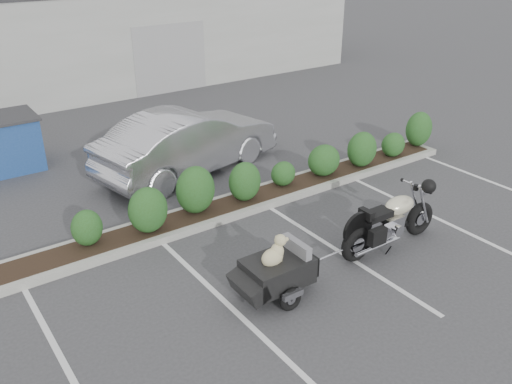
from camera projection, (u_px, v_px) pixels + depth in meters
ground at (274, 258)px, 10.43m from camera, size 90.00×90.00×0.00m
planter_kerb at (252, 200)px, 12.54m from camera, size 12.00×1.00×0.15m
building at (25, 32)px, 22.09m from camera, size 26.00×10.00×4.00m
motorcycle at (391, 222)px, 10.56m from camera, size 2.50×0.84×1.44m
pet_trailer at (276, 270)px, 9.17m from camera, size 1.98×1.10×1.19m
sedan at (188, 142)px, 13.91m from camera, size 5.25×2.74×1.65m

